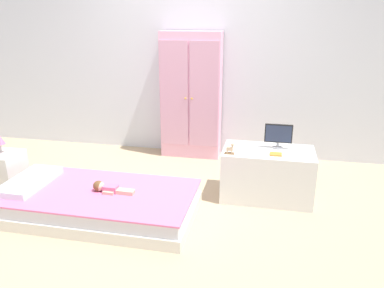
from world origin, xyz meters
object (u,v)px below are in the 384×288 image
at_px(tv_stand, 267,174).
at_px(book_orange, 276,154).
at_px(bed, 98,203).
at_px(doll, 106,188).
at_px(tv_monitor, 278,135).
at_px(rocking_horse_toy, 230,149).
at_px(wardrobe, 191,96).
at_px(nightstand, 5,172).

bearing_deg(tv_stand, book_orange, -59.85).
bearing_deg(book_orange, tv_stand, 120.15).
relative_size(bed, doll, 4.52).
xyz_separation_m(bed, tv_stand, (1.51, 0.67, 0.14)).
bearing_deg(book_orange, tv_monitor, 85.53).
xyz_separation_m(tv_stand, rocking_horse_toy, (-0.36, -0.18, 0.30)).
bearing_deg(book_orange, wardrobe, 132.68).
height_order(bed, rocking_horse_toy, rocking_horse_toy).
height_order(nightstand, rocking_horse_toy, rocking_horse_toy).
distance_m(wardrobe, tv_stand, 1.54).
bearing_deg(tv_stand, bed, -156.00).
height_order(bed, doll, doll).
height_order(tv_stand, tv_monitor, tv_monitor).
distance_m(doll, nightstand, 1.27).
relative_size(rocking_horse_toy, book_orange, 1.02).
distance_m(bed, doll, 0.18).
relative_size(bed, tv_stand, 2.01).
xyz_separation_m(wardrobe, tv_stand, (1.00, -1.04, -0.54)).
bearing_deg(wardrobe, rocking_horse_toy, -62.25).
xyz_separation_m(tv_stand, tv_monitor, (0.08, 0.09, 0.39)).
bearing_deg(doll, tv_monitor, 26.57).
height_order(doll, tv_monitor, tv_monitor).
relative_size(bed, tv_monitor, 6.62).
relative_size(nightstand, tv_monitor, 1.58).
relative_size(nightstand, book_orange, 3.82).
height_order(bed, wardrobe, wardrobe).
distance_m(nightstand, rocking_horse_toy, 2.34).
bearing_deg(tv_stand, nightstand, -171.11).
distance_m(wardrobe, book_orange, 1.59).
relative_size(doll, nightstand, 0.93).
relative_size(wardrobe, rocking_horse_toy, 14.04).
relative_size(tv_stand, tv_monitor, 3.30).
bearing_deg(tv_stand, doll, -154.92).
xyz_separation_m(wardrobe, tv_monitor, (1.08, -0.95, -0.15)).
bearing_deg(doll, nightstand, 168.63).
bearing_deg(tv_monitor, rocking_horse_toy, -149.03).
height_order(tv_monitor, rocking_horse_toy, tv_monitor).
distance_m(bed, book_orange, 1.71).
bearing_deg(tv_monitor, bed, -154.51).
height_order(doll, book_orange, book_orange).
bearing_deg(bed, tv_monitor, 25.49).
distance_m(doll, book_orange, 1.60).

